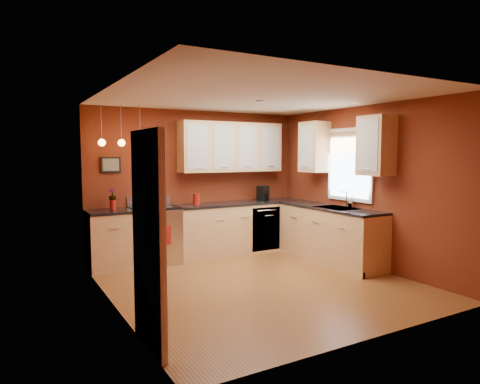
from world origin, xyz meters
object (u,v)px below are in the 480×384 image
gas_range (155,235)px  sink (337,209)px  red_canister (196,199)px  soap_pump (352,201)px  coffee_maker (263,194)px

gas_range → sink: sink is taller
sink → red_canister: 2.41m
red_canister → soap_pump: 2.66m
coffee_maker → soap_pump: (0.72, -1.62, -0.03)m
sink → red_canister: bearing=139.9°
gas_range → coffee_maker: size_ratio=3.93×
sink → coffee_maker: bearing=107.1°
gas_range → sink: (2.62, -1.50, 0.43)m
gas_range → red_canister: red_canister is taller
gas_range → soap_pump: soap_pump is taller
red_canister → gas_range: bearing=-176.2°
sink → soap_pump: bearing=-20.5°
gas_range → soap_pump: size_ratio=5.60×
sink → coffee_maker: same height
sink → gas_range: bearing=150.2°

